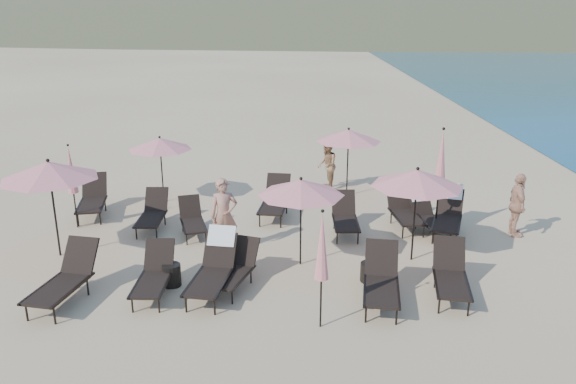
{
  "coord_description": "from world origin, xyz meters",
  "views": [
    {
      "loc": [
        0.13,
        -10.16,
        5.5
      ],
      "look_at": [
        -0.14,
        3.5,
        1.1
      ],
      "focal_mm": 35.0,
      "sensor_mm": 36.0,
      "label": 1
    }
  ],
  "objects_px": {
    "lounger_8": "(192,219)",
    "side_table_0": "(172,275)",
    "lounger_13": "(404,210)",
    "lounger_1": "(154,274)",
    "lounger_3": "(236,268)",
    "umbrella_closed_2": "(71,170)",
    "umbrella_open_0": "(49,170)",
    "beachgoer_b": "(327,165)",
    "umbrella_open_2": "(417,178)",
    "umbrella_open_4": "(348,136)",
    "lounger_7": "(153,213)",
    "lounger_10": "(345,216)",
    "lounger_6": "(92,198)",
    "beachgoer_c": "(517,205)",
    "lounger_5": "(451,274)",
    "lounger_9": "(275,200)",
    "umbrella_open_1": "(301,187)",
    "lounger_11": "(448,213)",
    "beachgoer_a": "(224,215)",
    "umbrella_open_3": "(160,144)",
    "side_table_1": "(370,272)",
    "lounger_2": "(214,266)",
    "umbrella_closed_0": "(322,247)",
    "umbrella_closed_1": "(441,161)",
    "lounger_0": "(65,278)",
    "lounger_12": "(428,213)",
    "lounger_4": "(381,280)"
  },
  "relations": [
    {
      "from": "beachgoer_c",
      "to": "lounger_7",
      "type": "bearing_deg",
      "value": 91.45
    },
    {
      "from": "lounger_11",
      "to": "beachgoer_b",
      "type": "relative_size",
      "value": 1.2
    },
    {
      "from": "lounger_8",
      "to": "umbrella_open_4",
      "type": "xyz_separation_m",
      "value": [
        4.25,
        3.28,
        1.51
      ]
    },
    {
      "from": "lounger_4",
      "to": "lounger_8",
      "type": "height_order",
      "value": "lounger_4"
    },
    {
      "from": "lounger_3",
      "to": "lounger_12",
      "type": "bearing_deg",
      "value": 53.11
    },
    {
      "from": "beachgoer_a",
      "to": "umbrella_open_3",
      "type": "bearing_deg",
      "value": 109.57
    },
    {
      "from": "lounger_8",
      "to": "side_table_0",
      "type": "distance_m",
      "value": 2.89
    },
    {
      "from": "lounger_11",
      "to": "beachgoer_c",
      "type": "height_order",
      "value": "beachgoer_c"
    },
    {
      "from": "umbrella_open_2",
      "to": "umbrella_open_3",
      "type": "relative_size",
      "value": 1.1
    },
    {
      "from": "lounger_5",
      "to": "lounger_9",
      "type": "height_order",
      "value": "lounger_9"
    },
    {
      "from": "umbrella_closed_2",
      "to": "umbrella_closed_0",
      "type": "bearing_deg",
      "value": -37.47
    },
    {
      "from": "lounger_13",
      "to": "umbrella_open_4",
      "type": "bearing_deg",
      "value": 109.27
    },
    {
      "from": "beachgoer_c",
      "to": "umbrella_closed_2",
      "type": "bearing_deg",
      "value": 91.66
    },
    {
      "from": "lounger_1",
      "to": "beachgoer_b",
      "type": "bearing_deg",
      "value": 61.7
    },
    {
      "from": "lounger_6",
      "to": "beachgoer_c",
      "type": "bearing_deg",
      "value": -18.29
    },
    {
      "from": "lounger_9",
      "to": "umbrella_closed_0",
      "type": "bearing_deg",
      "value": -72.95
    },
    {
      "from": "lounger_8",
      "to": "umbrella_open_0",
      "type": "xyz_separation_m",
      "value": [
        -2.9,
        -1.42,
        1.69
      ]
    },
    {
      "from": "umbrella_closed_0",
      "to": "lounger_1",
      "type": "bearing_deg",
      "value": 160.18
    },
    {
      "from": "lounger_5",
      "to": "lounger_8",
      "type": "height_order",
      "value": "lounger_5"
    },
    {
      "from": "lounger_7",
      "to": "lounger_10",
      "type": "distance_m",
      "value": 5.07
    },
    {
      "from": "beachgoer_b",
      "to": "beachgoer_c",
      "type": "distance_m",
      "value": 6.06
    },
    {
      "from": "umbrella_open_2",
      "to": "umbrella_open_4",
      "type": "distance_m",
      "value": 4.9
    },
    {
      "from": "lounger_13",
      "to": "beachgoer_a",
      "type": "relative_size",
      "value": 1.0
    },
    {
      "from": "lounger_6",
      "to": "lounger_7",
      "type": "relative_size",
      "value": 1.17
    },
    {
      "from": "lounger_11",
      "to": "umbrella_open_4",
      "type": "bearing_deg",
      "value": 146.58
    },
    {
      "from": "lounger_5",
      "to": "umbrella_closed_1",
      "type": "bearing_deg",
      "value": 90.68
    },
    {
      "from": "lounger_6",
      "to": "umbrella_open_1",
      "type": "distance_m",
      "value": 6.79
    },
    {
      "from": "umbrella_open_0",
      "to": "beachgoer_b",
      "type": "bearing_deg",
      "value": 39.3
    },
    {
      "from": "lounger_0",
      "to": "lounger_3",
      "type": "distance_m",
      "value": 3.37
    },
    {
      "from": "umbrella_closed_1",
      "to": "umbrella_closed_0",
      "type": "bearing_deg",
      "value": -124.1
    },
    {
      "from": "lounger_13",
      "to": "side_table_1",
      "type": "bearing_deg",
      "value": -118.71
    },
    {
      "from": "lounger_3",
      "to": "lounger_8",
      "type": "relative_size",
      "value": 1.03
    },
    {
      "from": "lounger_1",
      "to": "lounger_8",
      "type": "height_order",
      "value": "lounger_1"
    },
    {
      "from": "umbrella_open_1",
      "to": "umbrella_closed_2",
      "type": "distance_m",
      "value": 6.35
    },
    {
      "from": "lounger_0",
      "to": "beachgoer_b",
      "type": "distance_m",
      "value": 9.3
    },
    {
      "from": "lounger_0",
      "to": "lounger_12",
      "type": "bearing_deg",
      "value": 36.91
    },
    {
      "from": "lounger_5",
      "to": "lounger_9",
      "type": "distance_m",
      "value": 5.87
    },
    {
      "from": "lounger_10",
      "to": "umbrella_closed_0",
      "type": "distance_m",
      "value": 4.83
    },
    {
      "from": "lounger_1",
      "to": "lounger_5",
      "type": "height_order",
      "value": "lounger_5"
    },
    {
      "from": "lounger_1",
      "to": "umbrella_open_2",
      "type": "bearing_deg",
      "value": 17.31
    },
    {
      "from": "lounger_3",
      "to": "umbrella_closed_2",
      "type": "xyz_separation_m",
      "value": [
        -4.61,
        3.29,
        1.18
      ]
    },
    {
      "from": "lounger_11",
      "to": "beachgoer_a",
      "type": "relative_size",
      "value": 1.07
    },
    {
      "from": "lounger_9",
      "to": "umbrella_closed_0",
      "type": "height_order",
      "value": "umbrella_closed_0"
    },
    {
      "from": "umbrella_open_2",
      "to": "beachgoer_c",
      "type": "relative_size",
      "value": 1.35
    },
    {
      "from": "lounger_0",
      "to": "lounger_1",
      "type": "height_order",
      "value": "lounger_0"
    },
    {
      "from": "lounger_1",
      "to": "umbrella_open_2",
      "type": "relative_size",
      "value": 0.73
    },
    {
      "from": "lounger_2",
      "to": "umbrella_open_2",
      "type": "relative_size",
      "value": 0.87
    },
    {
      "from": "umbrella_open_1",
      "to": "side_table_1",
      "type": "height_order",
      "value": "umbrella_open_1"
    },
    {
      "from": "lounger_13",
      "to": "lounger_1",
      "type": "bearing_deg",
      "value": -152.99
    },
    {
      "from": "lounger_6",
      "to": "lounger_10",
      "type": "xyz_separation_m",
      "value": [
        7.02,
        -1.19,
        -0.04
      ]
    }
  ]
}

